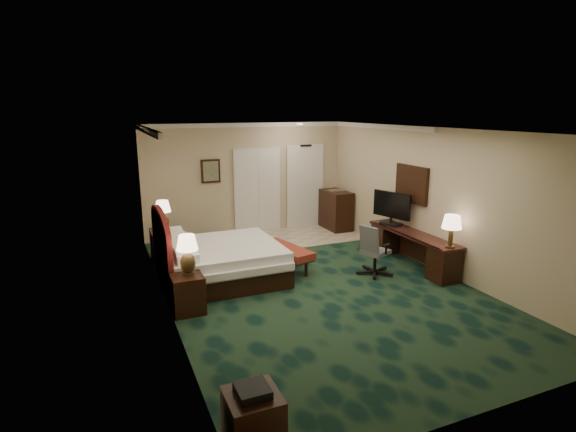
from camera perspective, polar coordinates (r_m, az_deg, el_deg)
name	(u,v)px	position (r m, az deg, el deg)	size (l,w,h in m)	color
floor	(314,285)	(8.03, 3.32, -8.73)	(5.00, 7.50, 0.00)	black
ceiling	(316,130)	(7.44, 3.61, 10.89)	(5.00, 7.50, 0.00)	silver
wall_back	(247,179)	(11.05, -5.23, 4.69)	(5.00, 0.00, 2.70)	#C5B486
wall_front	(491,291)	(4.72, 24.34, -8.73)	(5.00, 0.00, 2.70)	#C5B486
wall_left	(164,225)	(6.91, -15.46, -1.12)	(0.00, 7.50, 2.70)	#C5B486
wall_right	(433,199)	(9.00, 17.88, 2.05)	(0.00, 7.50, 2.70)	#C5B486
crown_molding	(316,133)	(7.44, 3.60, 10.51)	(5.00, 7.50, 0.10)	silver
tile_patch	(294,237)	(10.87, 0.82, -2.66)	(3.20, 1.70, 0.01)	#BCA68E
headboard	(162,248)	(8.05, -15.73, -3.89)	(0.12, 2.00, 1.40)	#461118
entry_door	(305,187)	(11.63, 2.15, 3.68)	(1.02, 0.06, 2.18)	silver
closet_doors	(257,191)	(11.14, -3.91, 3.22)	(1.20, 0.06, 2.10)	silver
wall_art	(211,171)	(10.74, -9.79, 5.64)	(0.45, 0.06, 0.55)	#3E5C51
wall_mirror	(412,184)	(9.39, 15.41, 3.92)	(0.05, 0.95, 0.75)	white
bed	(223,262)	(8.28, -8.25, -5.79)	(2.02, 1.87, 0.64)	white
nightstand_near	(187,293)	(7.11, -12.66, -9.52)	(0.47, 0.54, 0.59)	black
nightstand_far	(165,245)	(9.49, -15.39, -3.61)	(0.51, 0.59, 0.64)	black
lamp_near	(188,255)	(6.94, -12.64, -4.81)	(0.33, 0.33, 0.61)	#2F2211
lamp_far	(163,215)	(9.35, -15.57, 0.08)	(0.32, 0.32, 0.60)	#2F2211
bed_bench	(286,257)	(8.75, -0.21, -5.28)	(0.44, 1.28, 0.43)	maroon
side_table	(253,420)	(4.52, -4.45, -24.40)	(0.49, 0.49, 0.53)	black
desk	(412,249)	(9.20, 15.47, -4.08)	(0.50, 2.31, 0.67)	black
tv	(391,209)	(9.54, 13.01, 0.93)	(0.08, 0.90, 0.70)	black
desk_lamp	(451,231)	(8.29, 20.02, -1.82)	(0.34, 0.34, 0.59)	#2F2211
desk_chair	(376,249)	(8.51, 11.06, -4.18)	(0.57, 0.53, 0.97)	#3C3D48
minibar	(336,210)	(11.57, 6.08, 0.76)	(0.52, 0.94, 0.99)	black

